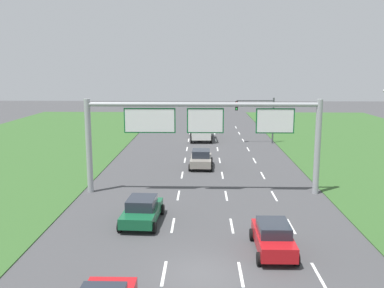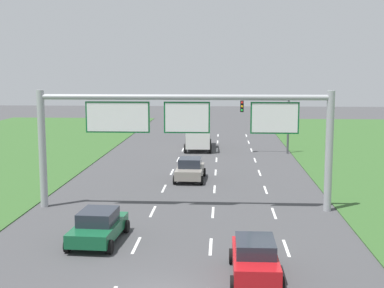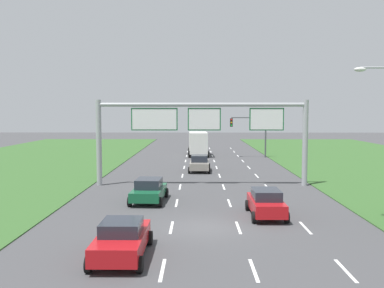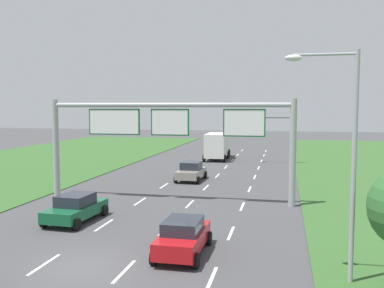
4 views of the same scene
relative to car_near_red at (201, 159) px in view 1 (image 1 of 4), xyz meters
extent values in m
plane|color=#424244|center=(0.12, -20.94, -0.82)|extent=(200.00, 200.00, 0.00)
cube|color=white|center=(-1.63, -20.94, -0.81)|extent=(0.14, 2.40, 0.01)
cube|color=white|center=(-1.63, -14.94, -0.81)|extent=(0.14, 2.40, 0.01)
cube|color=white|center=(-1.63, -8.94, -0.81)|extent=(0.14, 2.40, 0.01)
cube|color=white|center=(-1.63, -2.94, -0.81)|extent=(0.14, 2.40, 0.01)
cube|color=white|center=(-1.63, 3.06, -0.81)|extent=(0.14, 2.40, 0.01)
cube|color=white|center=(-1.63, 9.06, -0.81)|extent=(0.14, 2.40, 0.01)
cube|color=white|center=(-1.63, 15.06, -0.81)|extent=(0.14, 2.40, 0.01)
cube|color=white|center=(-1.63, 21.06, -0.81)|extent=(0.14, 2.40, 0.01)
cube|color=white|center=(-1.63, 27.06, -0.81)|extent=(0.14, 2.40, 0.01)
cube|color=white|center=(1.87, -20.94, -0.81)|extent=(0.14, 2.40, 0.01)
cube|color=white|center=(1.87, -14.94, -0.81)|extent=(0.14, 2.40, 0.01)
cube|color=white|center=(1.87, -8.94, -0.81)|extent=(0.14, 2.40, 0.01)
cube|color=white|center=(1.87, -2.94, -0.81)|extent=(0.14, 2.40, 0.01)
cube|color=white|center=(1.87, 3.06, -0.81)|extent=(0.14, 2.40, 0.01)
cube|color=white|center=(1.87, 9.06, -0.81)|extent=(0.14, 2.40, 0.01)
cube|color=white|center=(1.87, 15.06, -0.81)|extent=(0.14, 2.40, 0.01)
cube|color=white|center=(1.87, 21.06, -0.81)|extent=(0.14, 2.40, 0.01)
cube|color=white|center=(1.87, 27.06, -0.81)|extent=(0.14, 2.40, 0.01)
cube|color=white|center=(5.37, -20.94, -0.81)|extent=(0.14, 2.40, 0.01)
cube|color=white|center=(5.37, -14.94, -0.81)|extent=(0.14, 2.40, 0.01)
cube|color=white|center=(5.37, -8.94, -0.81)|extent=(0.14, 2.40, 0.01)
cube|color=white|center=(5.37, -2.94, -0.81)|extent=(0.14, 2.40, 0.01)
cube|color=white|center=(5.37, 3.06, -0.81)|extent=(0.14, 2.40, 0.01)
cube|color=white|center=(5.37, 9.06, -0.81)|extent=(0.14, 2.40, 0.01)
cube|color=white|center=(5.37, 15.06, -0.81)|extent=(0.14, 2.40, 0.01)
cube|color=white|center=(5.37, 21.06, -0.81)|extent=(0.14, 2.40, 0.01)
cube|color=white|center=(5.37, 27.06, -0.81)|extent=(0.14, 2.40, 0.01)
cube|color=gray|center=(0.00, -0.02, -0.16)|extent=(2.00, 4.16, 0.67)
cube|color=#232833|center=(0.00, 0.06, 0.50)|extent=(1.67, 1.98, 0.66)
cylinder|color=black|center=(-0.93, 1.51, -0.50)|extent=(0.24, 0.65, 0.64)
cylinder|color=black|center=(1.01, 1.46, -0.50)|extent=(0.24, 0.65, 0.64)
cylinder|color=black|center=(-1.01, -1.51, -0.50)|extent=(0.24, 0.65, 0.64)
cylinder|color=black|center=(0.93, -1.56, -0.50)|extent=(0.24, 0.65, 0.64)
cube|color=red|center=(3.69, -18.54, -0.14)|extent=(1.73, 4.10, 0.71)
cube|color=#232833|center=(3.69, -18.57, 0.49)|extent=(1.53, 2.08, 0.55)
cylinder|color=black|center=(2.81, -17.04, -0.50)|extent=(0.22, 0.64, 0.64)
cylinder|color=black|center=(4.58, -17.04, -0.50)|extent=(0.22, 0.64, 0.64)
cylinder|color=black|center=(2.81, -20.04, -0.50)|extent=(0.22, 0.64, 0.64)
cylinder|color=black|center=(4.58, -20.04, -0.50)|extent=(0.22, 0.64, 0.64)
cube|color=#145633|center=(-3.51, -14.54, -0.19)|extent=(2.16, 4.36, 0.62)
cube|color=#232833|center=(-3.51, -14.55, 0.43)|extent=(1.72, 2.11, 0.62)
cylinder|color=black|center=(-4.41, -12.91, -0.50)|extent=(0.26, 0.65, 0.64)
cylinder|color=black|center=(-2.44, -13.02, -0.50)|extent=(0.26, 0.65, 0.64)
cylinder|color=black|center=(-4.58, -16.07, -0.50)|extent=(0.26, 0.65, 0.64)
cylinder|color=black|center=(-2.62, -16.18, -0.50)|extent=(0.26, 0.65, 0.64)
cube|color=silver|center=(-0.20, 18.56, 0.73)|extent=(2.27, 2.17, 2.20)
cube|color=silver|center=(-0.07, 14.78, 1.03)|extent=(2.53, 5.24, 2.79)
cylinder|color=black|center=(-1.34, 19.02, -0.37)|extent=(0.31, 0.91, 0.90)
cylinder|color=black|center=(0.92, 19.09, -0.37)|extent=(0.31, 0.91, 0.90)
cylinder|color=black|center=(-1.35, 16.72, -0.37)|extent=(0.31, 0.91, 0.90)
cylinder|color=black|center=(1.07, 16.80, -0.37)|extent=(0.31, 0.91, 0.90)
cylinder|color=black|center=(-1.22, 12.76, -0.37)|extent=(0.31, 0.91, 0.90)
cylinder|color=black|center=(1.20, 12.84, -0.37)|extent=(0.31, 0.91, 0.90)
cylinder|color=#9EA0A5|center=(-8.28, -8.20, 2.68)|extent=(0.44, 0.44, 7.00)
cylinder|color=#9EA0A5|center=(8.52, -8.20, 2.68)|extent=(0.44, 0.44, 7.00)
cylinder|color=#9EA0A5|center=(0.12, -8.20, 5.78)|extent=(16.80, 0.32, 0.32)
cube|color=#0C5B28|center=(-3.73, -8.20, 4.61)|extent=(3.76, 0.12, 1.82)
cube|color=white|center=(-3.73, -8.27, 4.61)|extent=(3.60, 0.01, 1.66)
cube|color=#0C5B28|center=(0.32, -8.20, 4.61)|extent=(2.67, 0.12, 1.82)
cube|color=white|center=(0.32, -8.27, 4.61)|extent=(2.51, 0.01, 1.66)
cube|color=#0C5B28|center=(5.37, -8.20, 4.61)|extent=(2.77, 0.12, 1.82)
cube|color=white|center=(5.37, -8.27, 4.61)|extent=(2.61, 0.01, 1.66)
cylinder|color=#47494F|center=(8.77, 13.11, 1.98)|extent=(0.20, 0.20, 5.60)
cylinder|color=#47494F|center=(6.52, 13.11, 4.43)|extent=(4.50, 0.14, 0.14)
cube|color=black|center=(4.27, 13.11, 3.78)|extent=(0.32, 0.36, 1.10)
sphere|color=red|center=(4.27, 12.91, 4.15)|extent=(0.22, 0.22, 0.22)
sphere|color=orange|center=(4.27, 12.91, 3.78)|extent=(0.22, 0.22, 0.22)
sphere|color=green|center=(4.27, 12.91, 3.41)|extent=(0.22, 0.22, 0.22)
camera|label=1|loc=(0.07, -39.03, 8.45)|focal=40.00mm
camera|label=2|loc=(2.35, -38.95, 7.41)|focal=50.00mm
camera|label=3|loc=(-0.35, -42.89, 5.25)|focal=40.00mm
camera|label=4|loc=(7.95, -36.38, 5.67)|focal=40.00mm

